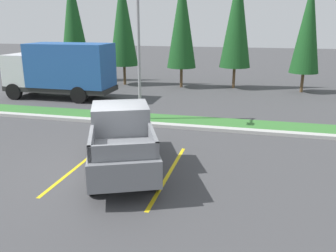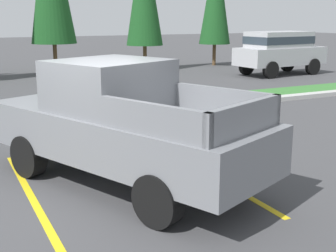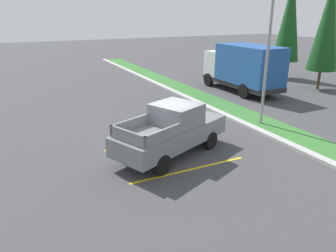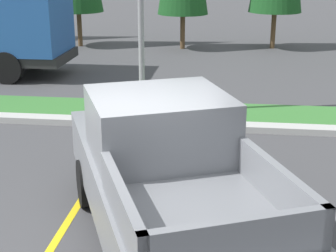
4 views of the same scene
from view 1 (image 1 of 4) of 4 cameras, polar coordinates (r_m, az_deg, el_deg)
ground_plane at (r=11.85m, az=-9.82°, el=-6.65°), size 120.00×120.00×0.00m
parking_line_near at (r=12.23m, az=-14.23°, el=-6.16°), size 0.12×4.80×0.01m
parking_line_far at (r=11.18m, az=0.11°, el=-7.83°), size 0.12×4.80×0.01m
curb_strip at (r=16.25m, az=-2.87°, el=0.28°), size 56.00×0.40×0.15m
grass_median at (r=17.28m, az=-1.83°, el=1.13°), size 56.00×1.80×0.06m
pickup_truck_main at (r=11.29m, az=-7.60°, el=-2.08°), size 3.78×5.54×2.10m
cargo_truck_distant at (r=22.95m, az=-16.97°, el=8.89°), size 6.81×2.52×3.40m
street_light at (r=16.57m, az=-5.00°, el=13.88°), size 0.24×1.49×6.64m
cypress_tree_leftmost at (r=29.83m, az=-15.25°, el=16.80°), size 2.23×2.23×8.56m
cypress_tree_left_inner at (r=27.09m, az=-7.39°, el=16.82°), size 2.13×2.13×8.18m
cypress_tree_center at (r=25.75m, az=2.28°, el=16.77°), size 2.09×2.09×8.04m
cypress_tree_right_inner at (r=25.82m, az=11.18°, el=17.00°), size 2.19×2.19×8.42m
cypress_tree_rightmost at (r=25.49m, az=21.86°, el=14.79°), size 1.92×1.92×7.39m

